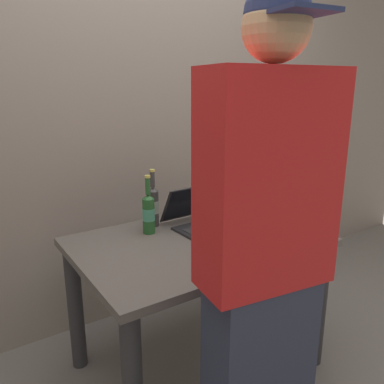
{
  "coord_description": "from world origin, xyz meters",
  "views": [
    {
      "loc": [
        -1.03,
        -1.49,
        1.49
      ],
      "look_at": [
        -0.04,
        0.0,
        0.99
      ],
      "focal_mm": 36.0,
      "sensor_mm": 36.0,
      "label": 1
    }
  ],
  "objects_px": {
    "beer_bottle_amber": "(149,212)",
    "person_figure": "(263,268)",
    "beer_bottle_brown": "(153,205)",
    "laptop": "(200,219)"
  },
  "relations": [
    {
      "from": "laptop",
      "to": "beer_bottle_brown",
      "type": "relative_size",
      "value": 1.18
    },
    {
      "from": "beer_bottle_brown",
      "to": "beer_bottle_amber",
      "type": "relative_size",
      "value": 1.02
    },
    {
      "from": "beer_bottle_brown",
      "to": "laptop",
      "type": "bearing_deg",
      "value": -37.88
    },
    {
      "from": "person_figure",
      "to": "beer_bottle_amber",
      "type": "bearing_deg",
      "value": 88.31
    },
    {
      "from": "beer_bottle_brown",
      "to": "person_figure",
      "type": "bearing_deg",
      "value": -95.86
    },
    {
      "from": "beer_bottle_brown",
      "to": "person_figure",
      "type": "xyz_separation_m",
      "value": [
        -0.1,
        -0.95,
        0.04
      ]
    },
    {
      "from": "laptop",
      "to": "beer_bottle_amber",
      "type": "xyz_separation_m",
      "value": [
        -0.28,
        0.07,
        0.07
      ]
    },
    {
      "from": "beer_bottle_amber",
      "to": "person_figure",
      "type": "xyz_separation_m",
      "value": [
        -0.03,
        -0.87,
        0.05
      ]
    },
    {
      "from": "laptop",
      "to": "beer_bottle_amber",
      "type": "relative_size",
      "value": 1.21
    },
    {
      "from": "laptop",
      "to": "beer_bottle_amber",
      "type": "bearing_deg",
      "value": 164.88
    }
  ]
}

